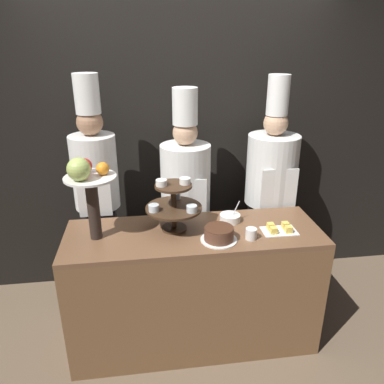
# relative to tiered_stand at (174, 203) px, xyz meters

# --- Properties ---
(ground_plane) EXTENTS (14.00, 14.00, 0.00)m
(ground_plane) POSITION_rel_tiered_stand_xyz_m (0.13, -0.35, -1.11)
(ground_plane) COLOR brown
(wall_back) EXTENTS (10.00, 0.06, 2.80)m
(wall_back) POSITION_rel_tiered_stand_xyz_m (0.13, 0.86, 0.29)
(wall_back) COLOR black
(wall_back) RESTS_ON ground_plane
(buffet_counter) EXTENTS (1.74, 0.59, 0.91)m
(buffet_counter) POSITION_rel_tiered_stand_xyz_m (0.13, -0.05, -0.65)
(buffet_counter) COLOR brown
(buffet_counter) RESTS_ON ground_plane
(tiered_stand) EXTENTS (0.38, 0.38, 0.37)m
(tiered_stand) POSITION_rel_tiered_stand_xyz_m (0.00, 0.00, 0.00)
(tiered_stand) COLOR #3D2819
(tiered_stand) RESTS_ON buffet_counter
(fruit_pedestal) EXTENTS (0.32, 0.32, 0.57)m
(fruit_pedestal) POSITION_rel_tiered_stand_xyz_m (-0.53, -0.06, 0.20)
(fruit_pedestal) COLOR #2D231E
(fruit_pedestal) RESTS_ON buffet_counter
(cake_round) EXTENTS (0.24, 0.24, 0.09)m
(cake_round) POSITION_rel_tiered_stand_xyz_m (0.27, -0.19, -0.15)
(cake_round) COLOR white
(cake_round) RESTS_ON buffet_counter
(cup_white) EXTENTS (0.07, 0.07, 0.07)m
(cup_white) POSITION_rel_tiered_stand_xyz_m (0.48, -0.20, -0.16)
(cup_white) COLOR white
(cup_white) RESTS_ON buffet_counter
(cake_square_tray) EXTENTS (0.23, 0.15, 0.05)m
(cake_square_tray) POSITION_rel_tiered_stand_xyz_m (0.70, -0.13, -0.18)
(cake_square_tray) COLOR white
(cake_square_tray) RESTS_ON buffet_counter
(serving_bowl_far) EXTENTS (0.15, 0.15, 0.15)m
(serving_bowl_far) POSITION_rel_tiered_stand_xyz_m (0.41, 0.07, -0.17)
(serving_bowl_far) COLOR white
(serving_bowl_far) RESTS_ON buffet_counter
(chef_left) EXTENTS (0.34, 0.34, 1.91)m
(chef_left) POSITION_rel_tiered_stand_xyz_m (-0.55, 0.47, -0.06)
(chef_left) COLOR #28282D
(chef_left) RESTS_ON ground_plane
(chef_center_left) EXTENTS (0.39, 0.39, 1.80)m
(chef_center_left) POSITION_rel_tiered_stand_xyz_m (0.14, 0.47, -0.14)
(chef_center_left) COLOR black
(chef_center_left) RESTS_ON ground_plane
(chef_center_right) EXTENTS (0.41, 0.41, 1.88)m
(chef_center_right) POSITION_rel_tiered_stand_xyz_m (0.84, 0.47, -0.12)
(chef_center_right) COLOR black
(chef_center_right) RESTS_ON ground_plane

